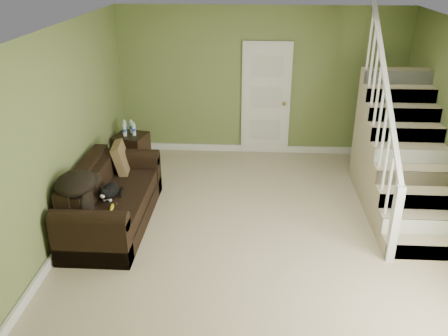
# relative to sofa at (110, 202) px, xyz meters

# --- Properties ---
(floor) EXTENTS (5.00, 5.50, 0.01)m
(floor) POSITION_rel_sofa_xyz_m (2.02, -0.03, -0.32)
(floor) COLOR tan
(floor) RESTS_ON ground
(ceiling) EXTENTS (5.00, 5.50, 0.01)m
(ceiling) POSITION_rel_sofa_xyz_m (2.02, -0.03, 2.28)
(ceiling) COLOR white
(ceiling) RESTS_ON wall_back
(wall_back) EXTENTS (5.00, 0.04, 2.60)m
(wall_back) POSITION_rel_sofa_xyz_m (2.02, 2.72, 0.98)
(wall_back) COLOR olive
(wall_back) RESTS_ON floor
(wall_front) EXTENTS (5.00, 0.04, 2.60)m
(wall_front) POSITION_rel_sofa_xyz_m (2.02, -2.78, 0.98)
(wall_front) COLOR olive
(wall_front) RESTS_ON floor
(wall_left) EXTENTS (0.04, 5.50, 2.60)m
(wall_left) POSITION_rel_sofa_xyz_m (-0.48, -0.03, 0.98)
(wall_left) COLOR olive
(wall_left) RESTS_ON floor
(baseboard_back) EXTENTS (5.00, 0.04, 0.12)m
(baseboard_back) POSITION_rel_sofa_xyz_m (2.02, 2.69, -0.26)
(baseboard_back) COLOR white
(baseboard_back) RESTS_ON floor
(baseboard_left) EXTENTS (0.04, 5.50, 0.12)m
(baseboard_left) POSITION_rel_sofa_xyz_m (-0.45, -0.03, -0.26)
(baseboard_left) COLOR white
(baseboard_left) RESTS_ON floor
(door) EXTENTS (0.86, 0.12, 2.02)m
(door) POSITION_rel_sofa_xyz_m (2.12, 2.67, 0.69)
(door) COLOR white
(door) RESTS_ON floor
(staircase) EXTENTS (1.00, 2.51, 2.82)m
(staircase) POSITION_rel_sofa_xyz_m (4.01, 0.93, 0.33)
(staircase) COLOR tan
(staircase) RESTS_ON floor
(sofa) EXTENTS (0.91, 2.10, 0.83)m
(sofa) POSITION_rel_sofa_xyz_m (0.00, 0.00, 0.00)
(sofa) COLOR black
(sofa) RESTS_ON floor
(side_table) EXTENTS (0.59, 0.59, 0.82)m
(side_table) POSITION_rel_sofa_xyz_m (-0.16, 1.87, -0.01)
(side_table) COLOR black
(side_table) RESTS_ON floor
(cat) EXTENTS (0.25, 0.54, 0.26)m
(cat) POSITION_rel_sofa_xyz_m (0.05, -0.13, 0.23)
(cat) COLOR black
(cat) RESTS_ON sofa
(banana) EXTENTS (0.07, 0.18, 0.05)m
(banana) POSITION_rel_sofa_xyz_m (0.15, -0.41, 0.16)
(banana) COLOR gold
(banana) RESTS_ON sofa
(throw_pillow) EXTENTS (0.28, 0.49, 0.48)m
(throw_pillow) POSITION_rel_sofa_xyz_m (-0.01, 0.75, 0.31)
(throw_pillow) COLOR #48321D
(throw_pillow) RESTS_ON sofa
(throw_blanket) EXTENTS (0.55, 0.67, 0.25)m
(throw_blanket) POSITION_rel_sofa_xyz_m (-0.22, -0.53, 0.54)
(throw_blanket) COLOR black
(throw_blanket) RESTS_ON sofa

